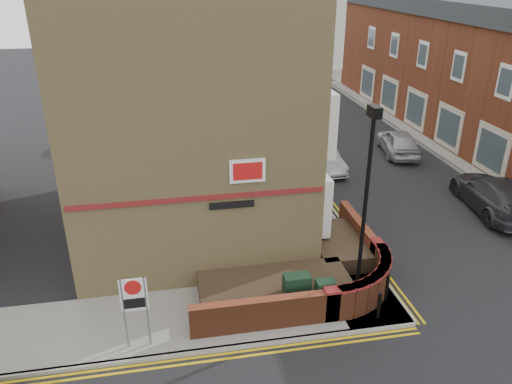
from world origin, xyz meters
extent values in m
plane|color=black|center=(0.00, 0.00, 0.00)|extent=(120.00, 120.00, 0.00)
cube|color=gray|center=(-3.50, 1.50, 0.06)|extent=(13.00, 3.00, 0.12)
cube|color=gray|center=(2.00, 16.00, 0.06)|extent=(2.00, 32.00, 0.12)
cube|color=gray|center=(13.00, 13.00, 0.06)|extent=(4.00, 40.00, 0.12)
cube|color=gray|center=(-3.50, 0.00, 0.06)|extent=(13.00, 0.15, 0.12)
cube|color=gray|center=(3.00, 16.00, 0.06)|extent=(0.15, 32.00, 0.12)
cube|color=gray|center=(11.00, 13.00, 0.06)|extent=(0.15, 40.00, 0.12)
cube|color=gold|center=(-3.50, -0.25, 0.01)|extent=(13.00, 0.28, 0.01)
cube|color=gold|center=(3.25, 16.00, 0.01)|extent=(0.28, 32.00, 0.01)
cube|color=tan|center=(-3.00, 8.00, 5.62)|extent=(8.00, 10.00, 11.00)
cube|color=maroon|center=(-3.00, 2.97, 3.32)|extent=(7.80, 0.06, 0.15)
cube|color=white|center=(-1.50, 2.96, 4.12)|extent=(1.10, 0.05, 0.75)
cube|color=black|center=(-2.00, 2.96, 3.02)|extent=(1.40, 0.04, 0.22)
cylinder|color=black|center=(1.60, 1.20, 3.12)|extent=(0.12, 0.12, 6.00)
cylinder|color=black|center=(1.60, 1.20, 0.52)|extent=(0.20, 0.20, 0.80)
cube|color=black|center=(1.60, 1.20, 6.27)|extent=(0.25, 0.50, 0.30)
cube|color=black|center=(-0.30, 1.30, 0.72)|extent=(0.80, 0.45, 1.20)
cube|color=black|center=(0.50, 1.00, 0.67)|extent=(0.55, 0.40, 1.10)
cylinder|color=black|center=(2.00, 0.40, 0.57)|extent=(0.11, 0.11, 0.90)
cylinder|color=black|center=(2.60, 1.20, 0.57)|extent=(0.11, 0.11, 0.90)
cylinder|color=slate|center=(-5.30, 0.50, 1.22)|extent=(0.06, 0.06, 2.20)
cylinder|color=slate|center=(-4.70, 0.50, 1.22)|extent=(0.06, 0.06, 2.20)
cube|color=white|center=(-5.00, 0.50, 1.82)|extent=(0.72, 0.04, 1.00)
cylinder|color=red|center=(-5.00, 0.47, 2.07)|extent=(0.44, 0.02, 0.44)
cube|color=brown|center=(14.50, 17.00, 3.50)|extent=(5.00, 30.00, 7.00)
cube|color=#26292D|center=(14.50, 17.00, 7.50)|extent=(5.40, 30.40, 1.00)
cube|color=#B9AA99|center=(14.50, 38.00, 3.50)|extent=(5.00, 12.00, 7.00)
cylinder|color=#382B1E|center=(2.00, 14.00, 2.40)|extent=(0.24, 0.24, 4.55)
sphere|color=#234A18|center=(2.00, 14.00, 5.00)|extent=(3.64, 3.64, 3.64)
sphere|color=#234A18|center=(2.40, 13.70, 4.15)|extent=(2.60, 2.60, 2.60)
sphere|color=#234A18|center=(1.70, 14.40, 4.54)|extent=(2.86, 2.86, 2.86)
cylinder|color=#382B1E|center=(2.00, 22.00, 2.64)|extent=(0.24, 0.24, 5.04)
sphere|color=#234A18|center=(2.00, 22.00, 5.52)|extent=(4.03, 4.03, 4.03)
sphere|color=#234A18|center=(2.40, 21.70, 4.58)|extent=(2.88, 2.88, 2.88)
sphere|color=#234A18|center=(1.70, 22.40, 5.02)|extent=(3.17, 3.17, 3.17)
cylinder|color=#382B1E|center=(2.00, 30.00, 2.50)|extent=(0.24, 0.24, 4.76)
sphere|color=#234A18|center=(2.00, 30.00, 5.22)|extent=(3.81, 3.81, 3.81)
sphere|color=#234A18|center=(2.40, 29.70, 4.34)|extent=(2.72, 2.72, 2.72)
sphere|color=#234A18|center=(1.70, 30.40, 4.74)|extent=(2.99, 2.99, 2.99)
cylinder|color=black|center=(2.40, 25.00, 1.72)|extent=(0.10, 0.10, 3.20)
imported|color=black|center=(2.40, 25.00, 3.82)|extent=(0.20, 0.16, 1.00)
imported|color=#929699|center=(4.10, 12.46, 0.61)|extent=(1.62, 3.81, 1.22)
imported|color=maroon|center=(4.95, 18.48, 0.65)|extent=(3.42, 5.07, 1.29)
imported|color=#2C2C31|center=(9.92, 6.49, 0.77)|extent=(2.83, 5.52, 1.53)
imported|color=#A3A4AA|center=(9.00, 14.00, 0.71)|extent=(2.39, 4.40, 1.42)
camera|label=1|loc=(-3.82, -10.79, 9.76)|focal=35.00mm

